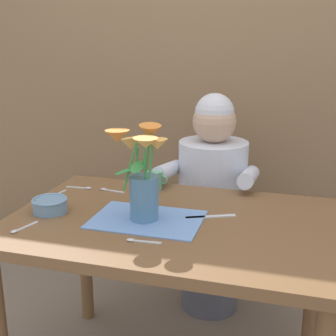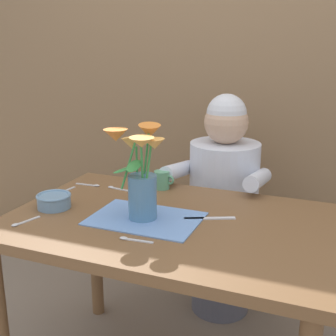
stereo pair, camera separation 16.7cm
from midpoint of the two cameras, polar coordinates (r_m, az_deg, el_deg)
name	(u,v)px [view 1 (the left image)]	position (r m, az deg, el deg)	size (l,w,h in m)	color
wood_panel_backdrop	(223,63)	(2.56, 5.08, 13.08)	(4.00, 0.10, 2.50)	brown
dining_table	(171,243)	(1.71, -2.38, -9.51)	(1.20, 0.80, 0.74)	brown
seated_person	(212,207)	(2.28, 3.48, -5.00)	(0.45, 0.47, 1.14)	#4C4C56
striped_placemat	(147,219)	(1.67, -5.55, -6.56)	(0.40, 0.28, 0.01)	#6B93D1
flower_vase	(142,173)	(1.61, -6.29, -0.74)	(0.24, 0.22, 0.35)	teal
ceramic_bowl	(50,205)	(1.80, -17.31, -4.50)	(0.14, 0.14, 0.06)	#6689A8
dinner_knife	(211,217)	(1.69, 2.61, -6.23)	(0.19, 0.02, 0.01)	silver
coffee_cup	(155,180)	(1.99, -4.04, -1.58)	(0.09, 0.07, 0.08)	#569970
spoon_0	(55,195)	(1.98, -16.54, -3.40)	(0.03, 0.12, 0.01)	silver
spoon_1	(138,241)	(1.50, -7.00, -9.21)	(0.12, 0.02, 0.01)	silver
spoon_2	(108,190)	(2.00, -9.94, -2.81)	(0.12, 0.03, 0.01)	silver
spoon_3	(20,229)	(1.69, -20.95, -7.28)	(0.05, 0.12, 0.01)	silver
spoon_4	(83,188)	(2.05, -13.05, -2.49)	(0.12, 0.02, 0.01)	silver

